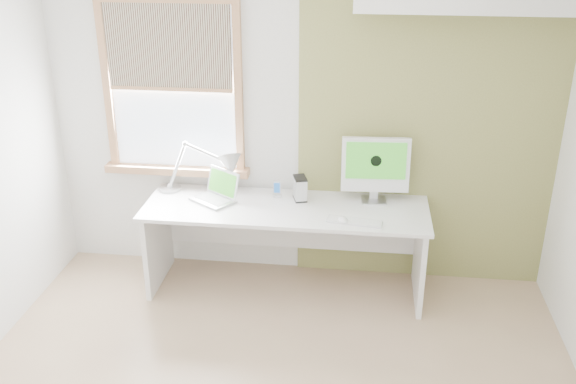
% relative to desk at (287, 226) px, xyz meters
% --- Properties ---
extents(room, '(4.04, 3.54, 2.64)m').
position_rel_desk_xyz_m(room, '(0.06, -1.44, 0.77)').
color(room, tan).
rests_on(room, ground).
extents(accent_wall, '(2.00, 0.02, 2.60)m').
position_rel_desk_xyz_m(accent_wall, '(1.06, 0.30, 0.77)').
color(accent_wall, olive).
rests_on(accent_wall, room).
extents(window, '(1.20, 0.14, 1.42)m').
position_rel_desk_xyz_m(window, '(-0.94, 0.27, 1.01)').
color(window, '#A2704A').
rests_on(window, room).
extents(desk, '(2.20, 0.70, 0.73)m').
position_rel_desk_xyz_m(desk, '(0.00, 0.00, 0.00)').
color(desk, white).
rests_on(desk, room).
extents(desk_lamp, '(0.75, 0.30, 0.43)m').
position_rel_desk_xyz_m(desk_lamp, '(-0.56, 0.13, 0.42)').
color(desk_lamp, '#B9BCBE').
rests_on(desk_lamp, desk).
extents(laptop, '(0.42, 0.40, 0.23)m').
position_rel_desk_xyz_m(laptop, '(-0.56, 0.01, 0.25)').
color(laptop, '#B9BCBE').
rests_on(laptop, desk).
extents(phone_dock, '(0.08, 0.08, 0.14)m').
position_rel_desk_xyz_m(phone_dock, '(-0.09, 0.12, 0.23)').
color(phone_dock, '#B9BCBE').
rests_on(phone_dock, desk).
extents(external_drive, '(0.13, 0.17, 0.19)m').
position_rel_desk_xyz_m(external_drive, '(0.09, 0.09, 0.29)').
color(external_drive, '#B9BCBE').
rests_on(external_drive, desk).
extents(imac, '(0.53, 0.18, 0.51)m').
position_rel_desk_xyz_m(imac, '(0.67, 0.15, 0.48)').
color(imac, '#B9BCBE').
rests_on(imac, desk).
extents(keyboard, '(0.42, 0.17, 0.02)m').
position_rel_desk_xyz_m(keyboard, '(0.53, -0.27, 0.20)').
color(keyboard, white).
rests_on(keyboard, desk).
extents(mouse, '(0.11, 0.13, 0.03)m').
position_rel_desk_xyz_m(mouse, '(0.45, -0.27, 0.21)').
color(mouse, white).
rests_on(mouse, desk).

